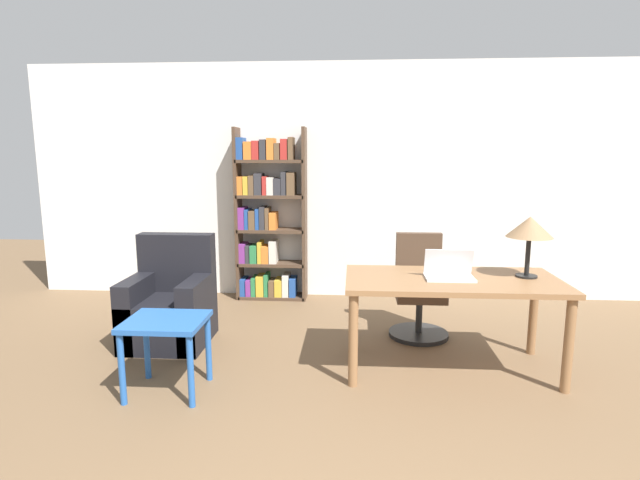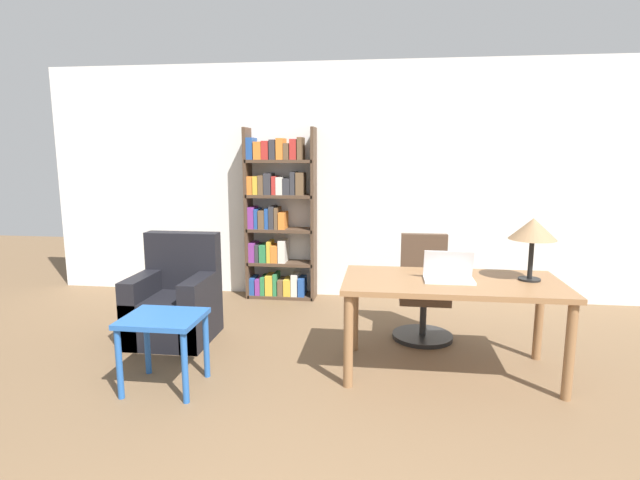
# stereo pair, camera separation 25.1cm
# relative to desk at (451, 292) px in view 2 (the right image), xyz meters

# --- Properties ---
(wall_back) EXTENTS (8.00, 0.06, 2.70)m
(wall_back) POSITION_rel_desk_xyz_m (-0.56, 2.04, 0.71)
(wall_back) COLOR white
(wall_back) RESTS_ON ground_plane
(desk) EXTENTS (1.63, 0.82, 0.74)m
(desk) POSITION_rel_desk_xyz_m (0.00, 0.00, 0.00)
(desk) COLOR olive
(desk) RESTS_ON ground_plane
(laptop) EXTENTS (0.37, 0.22, 0.22)m
(laptop) POSITION_rel_desk_xyz_m (-0.03, -0.01, 0.14)
(laptop) COLOR silver
(laptop) RESTS_ON desk
(table_lamp) EXTENTS (0.35, 0.35, 0.47)m
(table_lamp) POSITION_rel_desk_xyz_m (0.58, 0.07, 0.47)
(table_lamp) COLOR black
(table_lamp) RESTS_ON desk
(office_chair) EXTENTS (0.55, 0.55, 0.94)m
(office_chair) POSITION_rel_desk_xyz_m (-0.15, 0.76, -0.23)
(office_chair) COLOR black
(office_chair) RESTS_ON ground_plane
(side_table_blue) EXTENTS (0.54, 0.48, 0.54)m
(side_table_blue) POSITION_rel_desk_xyz_m (-2.07, -0.53, -0.20)
(side_table_blue) COLOR #2356A3
(side_table_blue) RESTS_ON ground_plane
(armchair) EXTENTS (0.69, 0.69, 0.95)m
(armchair) POSITION_rel_desk_xyz_m (-2.39, 0.41, -0.33)
(armchair) COLOR black
(armchair) RESTS_ON ground_plane
(bookshelf) EXTENTS (0.80, 0.28, 1.97)m
(bookshelf) POSITION_rel_desk_xyz_m (-1.75, 1.85, 0.30)
(bookshelf) COLOR #4C3828
(bookshelf) RESTS_ON ground_plane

